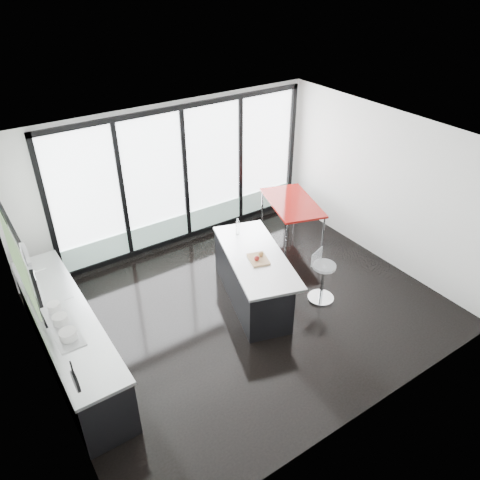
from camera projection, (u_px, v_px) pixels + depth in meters
floor at (245, 309)px, 7.68m from camera, size 6.00×5.00×0.00m
ceiling at (246, 147)px, 6.19m from camera, size 6.00×5.00×0.00m
wall_back at (184, 181)px, 8.86m from camera, size 6.00×0.09×2.80m
wall_front at (373, 335)px, 5.18m from camera, size 6.00×0.00×2.80m
wall_left at (30, 288)px, 5.63m from camera, size 0.26×5.00×2.80m
wall_right at (384, 187)px, 8.35m from camera, size 0.00×5.00×2.80m
counter_cabinets at (70, 339)px, 6.45m from camera, size 0.69×3.24×1.36m
island at (251, 277)px, 7.70m from camera, size 1.46×2.27×1.12m
bar_stool_near at (322, 282)px, 7.72m from camera, size 0.56×0.56×0.70m
bar_stool_far at (270, 265)px, 8.18m from camera, size 0.52×0.52×0.63m
red_table at (291, 219)px, 9.39m from camera, size 1.27×1.69×0.80m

